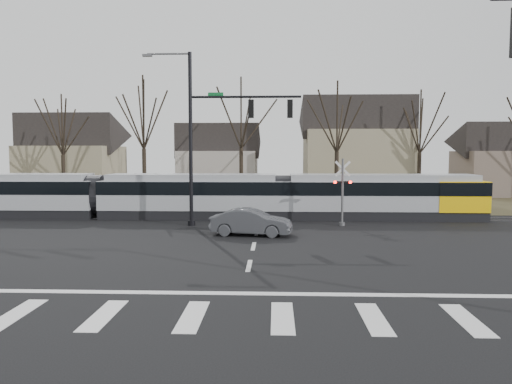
{
  "coord_description": "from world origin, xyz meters",
  "views": [
    {
      "loc": [
        0.99,
        -16.9,
        4.36
      ],
      "look_at": [
        0.0,
        9.0,
        2.3
      ],
      "focal_mm": 35.0,
      "sensor_mm": 36.0,
      "label": 1
    }
  ],
  "objects": [
    {
      "name": "ground",
      "position": [
        0.0,
        0.0,
        0.0
      ],
      "size": [
        140.0,
        140.0,
        0.0
      ],
      "primitive_type": "plane",
      "color": "black"
    },
    {
      "name": "grass_verge",
      "position": [
        0.0,
        32.0,
        0.01
      ],
      "size": [
        140.0,
        28.0,
        0.01
      ],
      "primitive_type": "cube",
      "color": "#38331E",
      "rests_on": "ground"
    },
    {
      "name": "crosswalk",
      "position": [
        0.0,
        -4.0,
        0.01
      ],
      "size": [
        27.0,
        2.6,
        0.01
      ],
      "color": "silver",
      "rests_on": "ground"
    },
    {
      "name": "stop_line",
      "position": [
        0.0,
        -1.8,
        0.01
      ],
      "size": [
        28.0,
        0.35,
        0.01
      ],
      "primitive_type": "cube",
      "color": "silver",
      "rests_on": "ground"
    },
    {
      "name": "lane_dashes",
      "position": [
        0.0,
        16.0,
        0.01
      ],
      "size": [
        0.18,
        30.0,
        0.01
      ],
      "color": "silver",
      "rests_on": "ground"
    },
    {
      "name": "rail_pair",
      "position": [
        0.0,
        15.8,
        0.03
      ],
      "size": [
        90.0,
        1.52,
        0.06
      ],
      "color": "#59595E",
      "rests_on": "ground"
    },
    {
      "name": "tram",
      "position": [
        -4.69,
        16.0,
        1.59
      ],
      "size": [
        38.55,
        2.86,
        2.92
      ],
      "color": "gray",
      "rests_on": "ground"
    },
    {
      "name": "sedan",
      "position": [
        -0.26,
        9.1,
        0.7
      ],
      "size": [
        2.72,
        4.68,
        1.4
      ],
      "primitive_type": "imported",
      "rotation": [
        0.0,
        0.0,
        1.42
      ],
      "color": "#414247",
      "rests_on": "ground"
    },
    {
      "name": "signal_pole_far",
      "position": [
        -2.41,
        12.5,
        5.7
      ],
      "size": [
        9.28,
        0.44,
        10.2
      ],
      "color": "black",
      "rests_on": "ground"
    },
    {
      "name": "rail_crossing_signal",
      "position": [
        5.0,
        12.79,
        1.89
      ],
      "size": [
        1.08,
        0.36,
        4.0
      ],
      "color": "#59595B",
      "rests_on": "ground"
    },
    {
      "name": "tree_row",
      "position": [
        2.0,
        26.0,
        5.0
      ],
      "size": [
        59.2,
        7.2,
        10.0
      ],
      "color": "black",
      "rests_on": "ground"
    },
    {
      "name": "house_a",
      "position": [
        -20.0,
        34.0,
        4.46
      ],
      "size": [
        9.72,
        8.64,
        8.6
      ],
      "color": "gray",
      "rests_on": "ground"
    },
    {
      "name": "house_b",
      "position": [
        -5.0,
        36.0,
        3.97
      ],
      "size": [
        8.64,
        7.56,
        7.65
      ],
      "color": "gray",
      "rests_on": "ground"
    },
    {
      "name": "house_c",
      "position": [
        9.0,
        33.0,
        5.23
      ],
      "size": [
        10.8,
        8.64,
        10.1
      ],
      "color": "gray",
      "rests_on": "ground"
    },
    {
      "name": "house_d",
      "position": [
        24.0,
        35.0,
        3.97
      ],
      "size": [
        8.64,
        7.56,
        7.65
      ],
      "color": "brown",
      "rests_on": "ground"
    }
  ]
}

